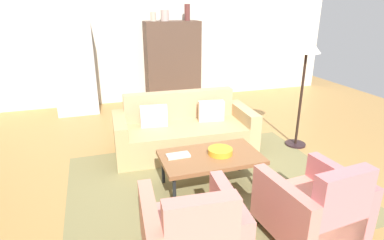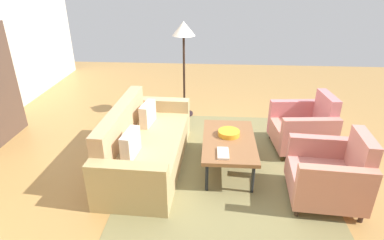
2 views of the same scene
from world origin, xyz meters
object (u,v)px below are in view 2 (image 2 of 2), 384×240
at_px(fruit_bowl, 229,133).
at_px(floor_lamp, 184,38).
at_px(couch, 142,146).
at_px(book_stack, 223,153).
at_px(coffee_table, 229,142).
at_px(armchair_left, 332,176).
at_px(armchair_right, 305,128).

height_order(fruit_bowl, floor_lamp, floor_lamp).
xyz_separation_m(couch, book_stack, (-0.39, -1.10, 0.17)).
bearing_deg(coffee_table, couch, 89.84).
bearing_deg(book_stack, armchair_left, -100.06).
bearing_deg(book_stack, couch, 70.65).
relative_size(fruit_bowl, floor_lamp, 0.17).
bearing_deg(couch, book_stack, 72.85).
bearing_deg(fruit_bowl, coffee_table, 180.00).
bearing_deg(couch, floor_lamp, 168.68).
xyz_separation_m(coffee_table, book_stack, (-0.38, 0.09, 0.05)).
xyz_separation_m(fruit_bowl, book_stack, (-0.50, 0.09, -0.02)).
height_order(couch, floor_lamp, floor_lamp).
bearing_deg(coffee_table, fruit_bowl, -0.00).
relative_size(couch, coffee_table, 1.78).
xyz_separation_m(fruit_bowl, floor_lamp, (1.64, 0.76, 0.97)).
relative_size(couch, armchair_left, 2.42).
distance_m(book_stack, floor_lamp, 2.46).
distance_m(armchair_right, floor_lamp, 2.50).
bearing_deg(armchair_right, couch, 99.16).
height_order(coffee_table, armchair_right, armchair_right).
bearing_deg(book_stack, fruit_bowl, -9.96).
distance_m(couch, fruit_bowl, 1.21).
distance_m(armchair_left, floor_lamp, 3.25).
bearing_deg(armchair_right, book_stack, 123.02).
height_order(couch, armchair_right, armchair_right).
relative_size(armchair_right, floor_lamp, 0.51).
relative_size(couch, book_stack, 7.73).
relative_size(couch, armchair_right, 2.42).
distance_m(couch, book_stack, 1.18).
xyz_separation_m(couch, coffee_table, (-0.00, -1.19, 0.12)).
bearing_deg(couch, armchair_right, 106.57).
distance_m(coffee_table, armchair_right, 1.32).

